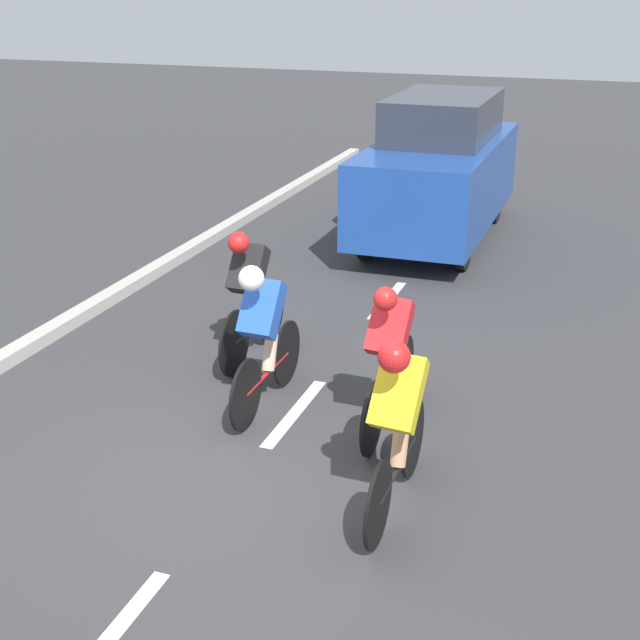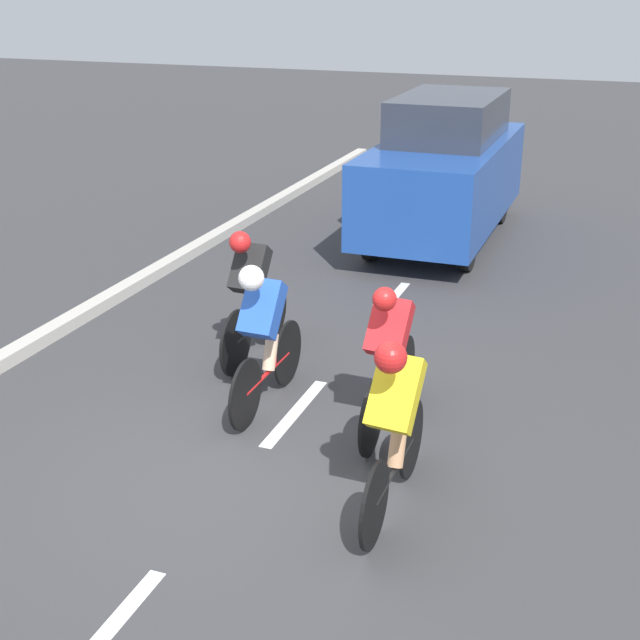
{
  "view_description": "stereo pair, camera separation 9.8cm",
  "coord_description": "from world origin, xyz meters",
  "views": [
    {
      "loc": [
        -2.66,
        5.72,
        3.79
      ],
      "look_at": [
        -0.24,
        -1.11,
        0.95
      ],
      "focal_mm": 50.0,
      "sensor_mm": 36.0,
      "label": 1
    },
    {
      "loc": [
        -2.75,
        5.69,
        3.79
      ],
      "look_at": [
        -0.24,
        -1.11,
        0.95
      ],
      "focal_mm": 50.0,
      "sensor_mm": 36.0,
      "label": 2
    }
  ],
  "objects": [
    {
      "name": "cyclist_yellow",
      "position": [
        -1.28,
        0.16,
        0.79
      ],
      "size": [
        0.35,
        1.65,
        1.49
      ],
      "color": "black",
      "rests_on": "ground"
    },
    {
      "name": "cyclist_red",
      "position": [
        -0.88,
        -1.09,
        0.74
      ],
      "size": [
        0.35,
        1.69,
        1.42
      ],
      "color": "black",
      "rests_on": "ground"
    },
    {
      "name": "cyclist_blue",
      "position": [
        0.3,
        -1.1,
        0.78
      ],
      "size": [
        0.33,
        1.63,
        1.46
      ],
      "color": "black",
      "rests_on": "ground"
    },
    {
      "name": "ground_plane",
      "position": [
        0.0,
        0.0,
        0.0
      ],
      "size": [
        60.0,
        60.0,
        0.0
      ],
      "primitive_type": "plane",
      "color": "#38383A"
    },
    {
      "name": "lane_stripe_far",
      "position": [
        0.0,
        -4.31,
        0.0
      ],
      "size": [
        0.12,
        1.4,
        0.01
      ],
      "primitive_type": "cube",
      "color": "white",
      "rests_on": "ground"
    },
    {
      "name": "cyclist_black",
      "position": [
        0.86,
        -2.09,
        0.75
      ],
      "size": [
        0.33,
        1.64,
        1.45
      ],
      "color": "black",
      "rests_on": "ground"
    },
    {
      "name": "lane_stripe_mid",
      "position": [
        0.0,
        -1.11,
        0.0
      ],
      "size": [
        0.12,
        1.4,
        0.01
      ],
      "primitive_type": "cube",
      "color": "white",
      "rests_on": "ground"
    },
    {
      "name": "support_car",
      "position": [
        0.05,
        -7.19,
        1.07
      ],
      "size": [
        1.7,
        4.26,
        2.13
      ],
      "color": "black",
      "rests_on": "ground"
    },
    {
      "name": "curb",
      "position": [
        3.2,
        -1.11,
        0.07
      ],
      "size": [
        0.2,
        24.08,
        0.14
      ],
      "primitive_type": "cube",
      "color": "#B7B2A8",
      "rests_on": "ground"
    }
  ]
}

